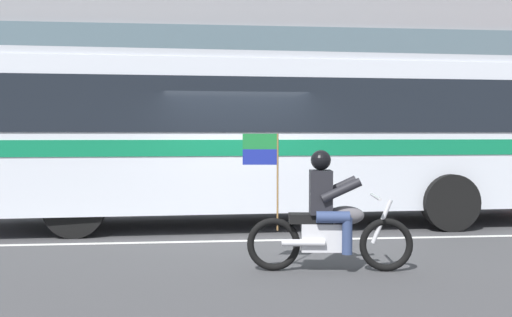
# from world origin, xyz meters

# --- Properties ---
(ground_plane) EXTENTS (60.00, 60.00, 0.00)m
(ground_plane) POSITION_xyz_m (0.00, 0.00, 0.00)
(ground_plane) COLOR #3D3D3F
(sidewalk_curb) EXTENTS (28.00, 3.80, 0.15)m
(sidewalk_curb) POSITION_xyz_m (0.00, 5.10, 0.07)
(sidewalk_curb) COLOR #B7B2A8
(sidewalk_curb) RESTS_ON ground_plane
(lane_center_stripe) EXTENTS (26.60, 0.14, 0.01)m
(lane_center_stripe) POSITION_xyz_m (0.00, -0.60, 0.00)
(lane_center_stripe) COLOR silver
(lane_center_stripe) RESTS_ON ground_plane
(transit_bus) EXTENTS (11.50, 3.02, 3.22)m
(transit_bus) POSITION_xyz_m (0.75, 1.19, 1.88)
(transit_bus) COLOR silver
(transit_bus) RESTS_ON ground_plane
(motorcycle_with_rider) EXTENTS (2.18, 0.67, 1.78)m
(motorcycle_with_rider) POSITION_xyz_m (0.95, -2.89, 0.67)
(motorcycle_with_rider) COLOR black
(motorcycle_with_rider) RESTS_ON ground_plane
(fire_hydrant) EXTENTS (0.22, 0.30, 0.75)m
(fire_hydrant) POSITION_xyz_m (-4.62, 4.18, 0.52)
(fire_hydrant) COLOR #4C8C3F
(fire_hydrant) RESTS_ON sidewalk_curb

